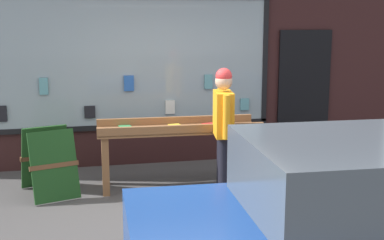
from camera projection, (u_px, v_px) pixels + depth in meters
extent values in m
plane|color=#474444|center=(196.00, 213.00, 6.42)|extent=(40.00, 40.00, 0.00)
cube|color=#331919|center=(163.00, 59.00, 8.40)|extent=(7.80, 0.20, 3.31)
cube|color=#8C9EA8|center=(129.00, 63.00, 8.17)|extent=(4.39, 0.03, 1.99)
cube|color=black|center=(130.00, 126.00, 8.37)|extent=(4.47, 0.06, 0.08)
cube|color=black|center=(265.00, 60.00, 8.63)|extent=(0.08, 0.06, 1.99)
cube|color=black|center=(3.00, 114.00, 7.89)|extent=(0.12, 0.03, 0.24)
cube|color=#5999A5|center=(44.00, 86.00, 7.93)|extent=(0.13, 0.03, 0.25)
cube|color=black|center=(90.00, 112.00, 8.15)|extent=(0.16, 0.03, 0.19)
cube|color=#2659B2|center=(129.00, 83.00, 8.19)|extent=(0.15, 0.03, 0.24)
cube|color=silver|center=(170.00, 107.00, 8.40)|extent=(0.15, 0.03, 0.22)
cube|color=#5999A5|center=(208.00, 82.00, 8.45)|extent=(0.13, 0.03, 0.23)
cube|color=#5999A5|center=(245.00, 104.00, 8.65)|extent=(0.14, 0.03, 0.19)
cube|color=black|center=(304.00, 94.00, 8.88)|extent=(0.90, 0.04, 2.10)
cube|color=brown|center=(106.00, 167.00, 6.98)|extent=(0.09, 0.09, 0.78)
cube|color=brown|center=(254.00, 160.00, 7.32)|extent=(0.09, 0.09, 0.78)
cube|color=brown|center=(105.00, 157.00, 7.45)|extent=(0.09, 0.09, 0.78)
cube|color=brown|center=(244.00, 151.00, 7.80)|extent=(0.09, 0.09, 0.78)
cube|color=brown|center=(179.00, 129.00, 7.31)|extent=(2.23, 0.73, 0.04)
cube|color=brown|center=(182.00, 130.00, 7.01)|extent=(2.21, 0.14, 0.12)
cube|color=brown|center=(176.00, 121.00, 7.58)|extent=(2.21, 0.14, 0.12)
cube|color=#338C4C|center=(108.00, 132.00, 7.01)|extent=(0.20, 0.26, 0.03)
cube|color=#338C4C|center=(125.00, 127.00, 7.35)|extent=(0.19, 0.23, 0.02)
cube|color=red|center=(145.00, 131.00, 7.07)|extent=(0.14, 0.20, 0.02)
cube|color=red|center=(162.00, 128.00, 7.22)|extent=(0.16, 0.22, 0.02)
cube|color=yellow|center=(176.00, 126.00, 7.37)|extent=(0.19, 0.24, 0.02)
cube|color=orange|center=(195.00, 128.00, 7.20)|extent=(0.17, 0.24, 0.03)
cube|color=red|center=(210.00, 125.00, 7.39)|extent=(0.20, 0.25, 0.03)
cube|color=#5999A5|center=(227.00, 125.00, 7.41)|extent=(0.18, 0.22, 0.03)
cube|color=#994CA5|center=(249.00, 127.00, 7.32)|extent=(0.21, 0.23, 0.03)
cylinder|color=black|center=(224.00, 168.00, 6.87)|extent=(0.14, 0.14, 0.81)
cylinder|color=black|center=(222.00, 165.00, 7.03)|extent=(0.14, 0.14, 0.81)
cube|color=orange|center=(223.00, 114.00, 6.81)|extent=(0.28, 0.48, 0.58)
cylinder|color=orange|center=(226.00, 117.00, 6.53)|extent=(0.09, 0.09, 0.55)
cylinder|color=orange|center=(221.00, 109.00, 7.09)|extent=(0.09, 0.09, 0.55)
sphere|color=tan|center=(224.00, 81.00, 6.73)|extent=(0.22, 0.22, 0.22)
sphere|color=red|center=(224.00, 76.00, 6.72)|extent=(0.21, 0.21, 0.21)
ellipsoid|color=black|center=(261.00, 178.00, 6.85)|extent=(0.24, 0.37, 0.24)
ellipsoid|color=black|center=(261.00, 177.00, 6.85)|extent=(0.25, 0.22, 0.25)
sphere|color=black|center=(255.00, 169.00, 7.06)|extent=(0.21, 0.21, 0.21)
cylinder|color=black|center=(267.00, 180.00, 6.64)|extent=(0.03, 0.09, 0.12)
cylinder|color=black|center=(262.00, 190.00, 7.01)|extent=(0.04, 0.04, 0.17)
cylinder|color=black|center=(253.00, 190.00, 6.99)|extent=(0.04, 0.04, 0.17)
cylinder|color=black|center=(268.00, 195.00, 6.80)|extent=(0.04, 0.04, 0.17)
cylinder|color=black|center=(259.00, 196.00, 6.77)|extent=(0.04, 0.04, 0.17)
cube|color=#193F19|center=(54.00, 166.00, 6.80)|extent=(0.64, 0.44, 0.88)
cube|color=brown|center=(54.00, 166.00, 6.80)|extent=(0.62, 0.24, 0.07)
cube|color=#193F19|center=(44.00, 156.00, 7.25)|extent=(0.64, 0.44, 0.88)
cube|color=brown|center=(44.00, 156.00, 7.25)|extent=(0.62, 0.24, 0.07)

